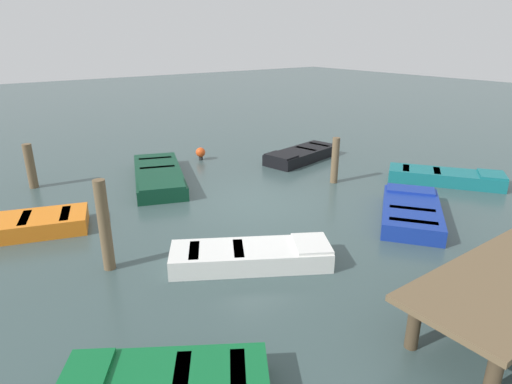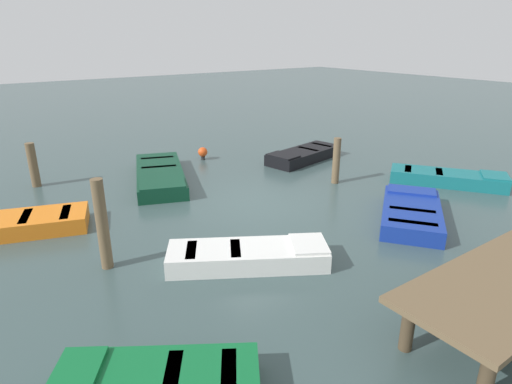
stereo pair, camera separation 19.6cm
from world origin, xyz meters
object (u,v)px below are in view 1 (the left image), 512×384
(rowboat_white, at_px, (252,255))
(mooring_piling_near_left, at_px, (30,166))
(rowboat_black, at_px, (301,155))
(marker_buoy, at_px, (201,153))
(mooring_piling_near_right, at_px, (104,226))
(rowboat_dark_green, at_px, (159,175))
(rowboat_blue, at_px, (411,211))
(mooring_piling_mid_left, at_px, (335,160))
(rowboat_orange, at_px, (13,226))
(rowboat_teal, at_px, (446,177))

(rowboat_white, relative_size, mooring_piling_near_left, 2.40)
(rowboat_black, distance_m, marker_buoy, 3.84)
(rowboat_white, bearing_deg, mooring_piling_near_right, 177.41)
(rowboat_dark_green, distance_m, mooring_piling_near_left, 3.86)
(rowboat_blue, distance_m, mooring_piling_near_right, 7.46)
(rowboat_dark_green, height_order, marker_buoy, marker_buoy)
(mooring_piling_mid_left, bearing_deg, rowboat_black, -109.62)
(rowboat_black, bearing_deg, rowboat_orange, -6.85)
(rowboat_orange, height_order, mooring_piling_near_left, mooring_piling_near_left)
(rowboat_teal, relative_size, rowboat_orange, 0.98)
(rowboat_black, relative_size, marker_buoy, 7.07)
(rowboat_black, xyz_separation_m, mooring_piling_near_right, (8.59, 3.74, 0.74))
(rowboat_blue, relative_size, mooring_piling_mid_left, 2.18)
(rowboat_dark_green, height_order, rowboat_orange, same)
(marker_buoy, bearing_deg, mooring_piling_near_right, 47.60)
(rowboat_teal, height_order, mooring_piling_mid_left, mooring_piling_mid_left)
(rowboat_black, relative_size, mooring_piling_mid_left, 2.31)
(rowboat_teal, bearing_deg, rowboat_orange, -143.76)
(mooring_piling_mid_left, height_order, mooring_piling_near_left, mooring_piling_mid_left)
(rowboat_dark_green, bearing_deg, rowboat_black, 101.94)
(rowboat_dark_green, xyz_separation_m, rowboat_black, (-5.47, 0.81, 0.00))
(rowboat_white, bearing_deg, marker_buoy, 98.77)
(rowboat_teal, relative_size, mooring_piling_near_right, 1.79)
(rowboat_white, distance_m, mooring_piling_near_right, 3.00)
(rowboat_orange, height_order, marker_buoy, marker_buoy)
(rowboat_blue, height_order, mooring_piling_near_right, mooring_piling_near_right)
(rowboat_dark_green, bearing_deg, rowboat_teal, 73.22)
(mooring_piling_mid_left, distance_m, marker_buoy, 5.36)
(rowboat_white, bearing_deg, rowboat_blue, 24.35)
(rowboat_blue, bearing_deg, mooring_piling_near_right, 126.64)
(rowboat_blue, xyz_separation_m, rowboat_black, (-1.48, -5.86, -0.00))
(mooring_piling_near_right, distance_m, marker_buoy, 8.19)
(rowboat_blue, relative_size, mooring_piling_near_right, 1.68)
(mooring_piling_near_right, distance_m, mooring_piling_near_left, 6.35)
(rowboat_teal, distance_m, mooring_piling_near_left, 13.06)
(rowboat_dark_green, relative_size, mooring_piling_near_left, 3.17)
(mooring_piling_near_right, bearing_deg, rowboat_teal, 174.37)
(rowboat_teal, height_order, marker_buoy, marker_buoy)
(rowboat_white, height_order, marker_buoy, marker_buoy)
(rowboat_black, bearing_deg, rowboat_teal, 100.28)
(mooring_piling_near_right, bearing_deg, rowboat_blue, 163.38)
(rowboat_black, relative_size, rowboat_white, 1.02)
(rowboat_blue, height_order, marker_buoy, marker_buoy)
(rowboat_blue, distance_m, rowboat_teal, 3.56)
(rowboat_dark_green, distance_m, marker_buoy, 2.81)
(rowboat_teal, bearing_deg, rowboat_white, -121.18)
(mooring_piling_near_right, bearing_deg, rowboat_black, -156.48)
(mooring_piling_mid_left, height_order, marker_buoy, mooring_piling_mid_left)
(rowboat_orange, xyz_separation_m, mooring_piling_near_right, (-1.31, 2.94, 0.74))
(rowboat_orange, relative_size, mooring_piling_near_right, 1.82)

